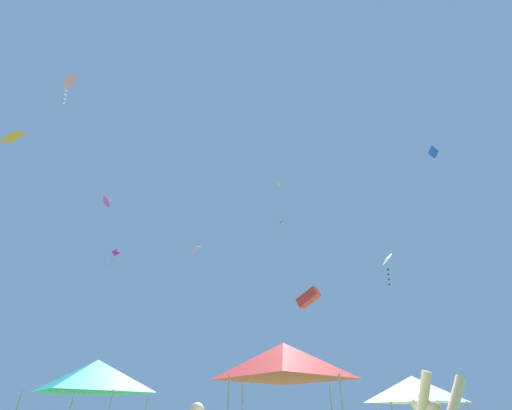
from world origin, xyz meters
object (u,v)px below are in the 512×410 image
canopy_tent_white (414,389)px  kite_blue_diamond (433,153)px  canopy_tent_red (284,361)px  kite_magenta_delta (107,201)px  canopy_tent_teal (95,376)px  kite_green_delta (281,222)px  kite_pink_diamond (68,83)px  kite_magenta_diamond (116,253)px  kite_yellow_delta (279,183)px  kite_orange_delta (198,247)px  kite_pink_delta (194,250)px  kite_white_delta (386,260)px  kite_orange_diamond (11,136)px  kite_red_box (308,298)px

canopy_tent_white → kite_blue_diamond: (12.98, 17.67, 24.83)m
canopy_tent_red → kite_magenta_delta: 16.41m
canopy_tent_teal → kite_blue_diamond: kite_blue_diamond is taller
kite_green_delta → kite_pink_diamond: bearing=-133.2°
canopy_tent_white → kite_magenta_diamond: bearing=156.7°
kite_yellow_delta → kite_magenta_diamond: bearing=-129.9°
kite_yellow_delta → canopy_tent_red: bearing=-89.5°
kite_blue_diamond → kite_orange_delta: kite_blue_diamond is taller
kite_magenta_diamond → kite_orange_delta: bearing=31.1°
canopy_tent_red → kite_magenta_delta: size_ratio=3.74×
kite_pink_delta → kite_magenta_delta: size_ratio=1.38×
kite_white_delta → kite_yellow_delta: bearing=135.5°
kite_orange_diamond → kite_white_delta: bearing=26.9°
kite_magenta_diamond → canopy_tent_white: bearing=-23.3°
canopy_tent_teal → kite_magenta_diamond: size_ratio=2.24×
kite_orange_delta → kite_magenta_delta: (-4.56, -6.50, 0.48)m
kite_red_box → canopy_tent_white: bearing=-52.0°
kite_yellow_delta → kite_green_delta: kite_yellow_delta is taller
kite_pink_delta → kite_green_delta: size_ratio=0.83×
kite_magenta_diamond → kite_pink_delta: bearing=67.9°
canopy_tent_teal → kite_yellow_delta: 34.09m
canopy_tent_red → kite_yellow_delta: 32.74m
kite_orange_diamond → kite_orange_delta: 14.34m
canopy_tent_teal → canopy_tent_red: bearing=7.2°
kite_blue_diamond → kite_magenta_delta: kite_blue_diamond is taller
canopy_tent_white → kite_blue_diamond: 33.12m
canopy_tent_teal → kite_pink_delta: size_ratio=2.30×
kite_yellow_delta → kite_magenta_delta: bearing=-122.7°
kite_orange_delta → kite_pink_diamond: kite_pink_diamond is taller
kite_yellow_delta → canopy_tent_white: bearing=-77.1°
canopy_tent_white → kite_orange_delta: (-11.29, 10.10, 10.67)m
canopy_tent_teal → kite_red_box: bearing=44.6°
kite_magenta_delta → kite_white_delta: (19.58, 8.86, -1.19)m
canopy_tent_white → kite_green_delta: size_ratio=1.73×
kite_yellow_delta → kite_pink_diamond: 24.72m
kite_red_box → kite_white_delta: 12.07m
canopy_tent_white → kite_yellow_delta: size_ratio=1.91×
kite_red_box → kite_white_delta: (6.99, 8.28, 5.32)m
kite_magenta_delta → kite_blue_diamond: bearing=26.0°
kite_blue_diamond → kite_pink_diamond: size_ratio=0.41×
kite_pink_delta → kite_magenta_diamond: (-3.29, -8.08, -3.66)m
kite_pink_delta → kite_red_box: size_ratio=0.95×
kite_green_delta → kite_magenta_diamond: (-11.63, -12.20, -8.52)m
canopy_tent_red → kite_orange_diamond: size_ratio=2.93×
canopy_tent_teal → kite_pink_delta: kite_pink_delta is taller
canopy_tent_teal → kite_green_delta: size_ratio=1.91×
kite_orange_delta → kite_green_delta: kite_green_delta is taller
canopy_tent_red → kite_magenta_diamond: (-11.74, 9.28, 8.33)m
kite_pink_delta → kite_orange_delta: kite_pink_delta is taller
kite_magenta_delta → kite_green_delta: 20.25m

